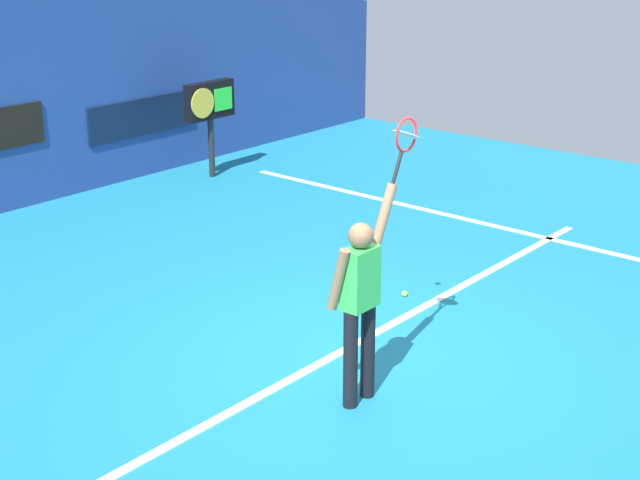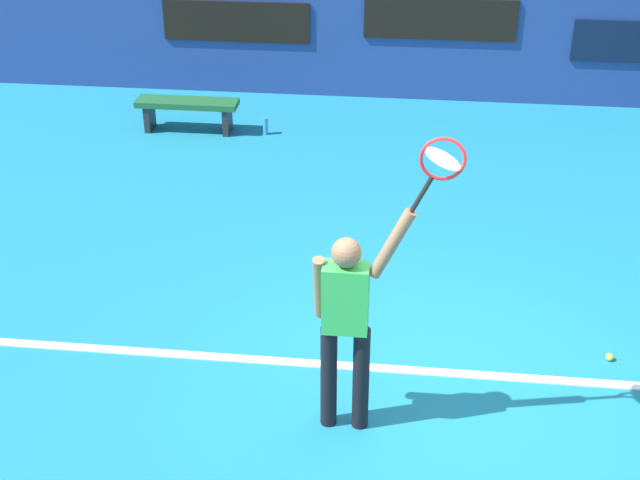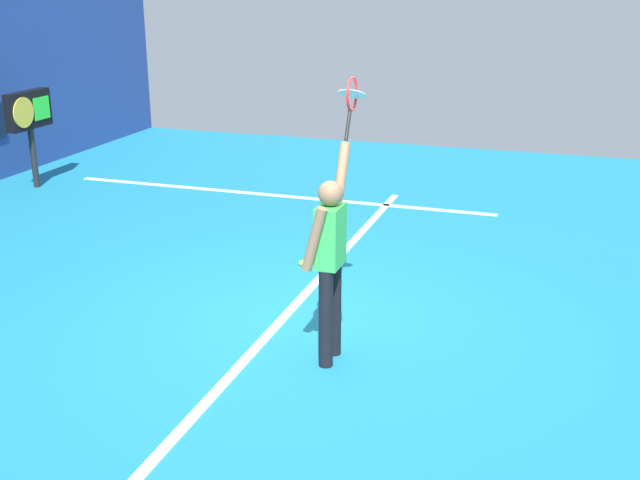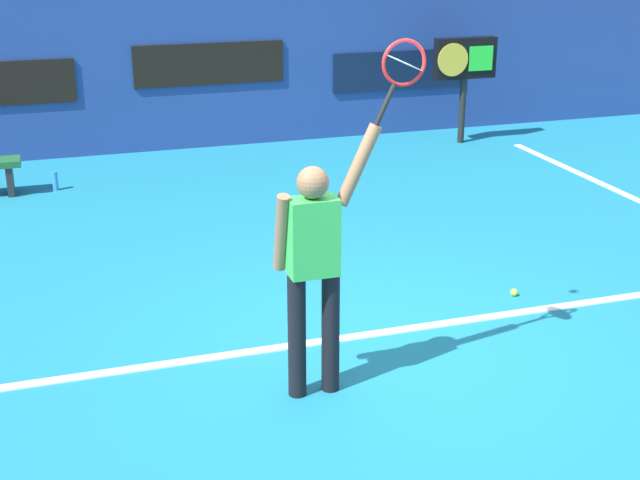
{
  "view_description": "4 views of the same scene",
  "coord_description": "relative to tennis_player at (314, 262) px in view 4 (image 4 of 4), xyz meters",
  "views": [
    {
      "loc": [
        -6.67,
        -5.1,
        4.18
      ],
      "look_at": [
        -0.76,
        -0.13,
        1.45
      ],
      "focal_mm": 52.49,
      "sensor_mm": 36.0,
      "label": 1
    },
    {
      "loc": [
        -0.31,
        -5.96,
        4.76
      ],
      "look_at": [
        -0.95,
        -0.26,
        1.5
      ],
      "focal_mm": 49.64,
      "sensor_mm": 36.0,
      "label": 2
    },
    {
      "loc": [
        -7.04,
        -2.56,
        3.38
      ],
      "look_at": [
        -0.61,
        -0.42,
        1.11
      ],
      "focal_mm": 44.94,
      "sensor_mm": 36.0,
      "label": 3
    },
    {
      "loc": [
        -2.4,
        -5.9,
        3.23
      ],
      "look_at": [
        -0.63,
        -0.39,
        1.1
      ],
      "focal_mm": 49.28,
      "sensor_mm": 36.0,
      "label": 4
    }
  ],
  "objects": [
    {
      "name": "tennis_player",
      "position": [
        0.0,
        0.0,
        0.0
      ],
      "size": [
        0.73,
        0.31,
        1.96
      ],
      "color": "black",
      "rests_on": "ground_plane"
    },
    {
      "name": "back_wall",
      "position": [
        0.72,
        7.48,
        0.66
      ],
      "size": [
        18.0,
        0.2,
        3.35
      ],
      "primitive_type": "cube",
      "color": "navy",
      "rests_on": "ground_plane"
    },
    {
      "name": "tennis_racket",
      "position": [
        0.61,
        -0.0,
        1.3
      ],
      "size": [
        0.42,
        0.27,
        0.62
      ],
      "color": "black"
    },
    {
      "name": "sponsor_banner_center",
      "position": [
        0.72,
        7.36,
        0.23
      ],
      "size": [
        2.2,
        0.03,
        0.6
      ],
      "primitive_type": "cube",
      "color": "black"
    },
    {
      "name": "spare_ball",
      "position": [
        2.24,
        1.07,
        -0.98
      ],
      "size": [
        0.07,
        0.07,
        0.07
      ],
      "primitive_type": "sphere",
      "color": "#CCE033",
      "rests_on": "ground_plane"
    },
    {
      "name": "water_bottle",
      "position": [
        -1.6,
        5.78,
        -0.89
      ],
      "size": [
        0.07,
        0.07,
        0.24
      ],
      "primitive_type": "cylinder",
      "color": "#338CD8",
      "rests_on": "ground_plane"
    },
    {
      "name": "sponsor_banner_starboard",
      "position": [
        3.72,
        7.36,
        -0.02
      ],
      "size": [
        2.2,
        0.03,
        0.6
      ],
      "primitive_type": "cube",
      "color": "#0C1933"
    },
    {
      "name": "court_baseline",
      "position": [
        0.72,
        0.73,
        -1.0
      ],
      "size": [
        10.0,
        0.1,
        0.01
      ],
      "primitive_type": "cube",
      "color": "white",
      "rests_on": "ground_plane"
    },
    {
      "name": "ground_plane",
      "position": [
        0.72,
        0.56,
        -1.01
      ],
      "size": [
        18.0,
        18.0,
        0.0
      ],
      "primitive_type": "plane",
      "color": "teal"
    },
    {
      "name": "scoreboard_clock",
      "position": [
        4.39,
        6.48,
        0.2
      ],
      "size": [
        0.96,
        0.2,
        1.58
      ],
      "color": "black",
      "rests_on": "ground_plane"
    }
  ]
}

